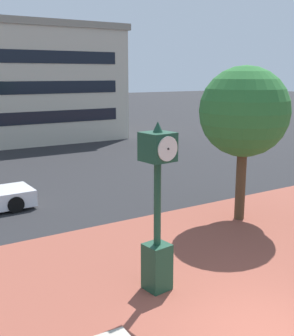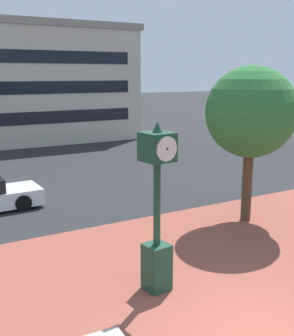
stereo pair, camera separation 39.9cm
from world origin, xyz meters
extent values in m
plane|color=#262628|center=(0.00, 0.00, 0.00)|extent=(200.00, 200.00, 0.00)
cube|color=brown|center=(0.00, 1.79, 0.00)|extent=(44.00, 11.59, 0.01)
cube|color=#19422D|center=(-0.79, 2.79, 0.59)|extent=(0.63, 0.63, 1.18)
cylinder|color=#19422D|center=(-0.79, 2.79, 2.21)|extent=(0.17, 0.17, 2.07)
cube|color=#19422D|center=(-0.79, 2.79, 3.58)|extent=(0.75, 0.75, 0.67)
cylinder|color=silver|center=(-0.83, 3.14, 3.58)|extent=(0.57, 0.10, 0.57)
sphere|color=black|center=(-0.83, 3.16, 3.58)|extent=(0.05, 0.05, 0.05)
cylinder|color=silver|center=(-0.75, 2.44, 3.58)|extent=(0.57, 0.10, 0.57)
sphere|color=black|center=(-0.75, 2.42, 3.58)|extent=(0.05, 0.05, 0.05)
cone|color=#19422D|center=(-0.79, 2.79, 4.05)|extent=(0.24, 0.24, 0.25)
cylinder|color=#4C3823|center=(4.62, 5.53, 1.37)|extent=(0.36, 0.36, 2.75)
sphere|color=#2D7033|center=(4.62, 5.53, 3.94)|extent=(3.17, 3.17, 3.17)
sphere|color=#2D7033|center=(5.42, 6.01, 3.62)|extent=(2.06, 2.06, 2.06)
cylinder|color=black|center=(-2.24, 12.22, 0.32)|extent=(0.65, 0.24, 0.64)
cylinder|color=black|center=(-2.19, 10.60, 0.32)|extent=(0.65, 0.24, 0.64)
camera|label=1|loc=(-6.05, -5.21, 5.23)|focal=45.00mm
camera|label=2|loc=(-5.71, -5.41, 5.23)|focal=45.00mm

